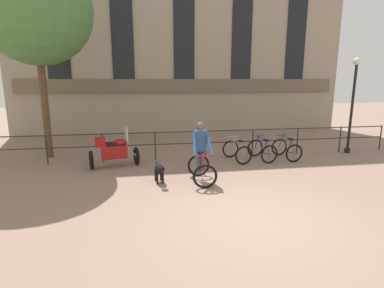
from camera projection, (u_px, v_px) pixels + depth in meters
name	position (u px, v px, depth m)	size (l,w,h in m)	color
ground_plane	(256.00, 218.00, 6.38)	(60.00, 60.00, 0.00)	#8E7060
canal_railing	(205.00, 139.00, 11.25)	(15.05, 0.05, 1.05)	#2D2B28
building_facade	(183.00, 31.00, 15.85)	(18.00, 0.72, 10.90)	gray
cyclist_with_bike	(201.00, 155.00, 8.64)	(0.71, 1.19, 1.70)	black
dog	(159.00, 169.00, 8.50)	(0.30, 0.91, 0.58)	black
parked_motorcycle	(114.00, 151.00, 10.05)	(1.71, 0.95, 1.35)	black
parked_bicycle_near_lamp	(237.00, 151.00, 10.86)	(0.82, 1.20, 0.86)	black
parked_bicycle_mid_left	(262.00, 150.00, 11.01)	(0.78, 1.17, 0.86)	black
parked_bicycle_mid_right	(286.00, 149.00, 11.17)	(0.73, 1.15, 0.86)	black
street_lamp	(353.00, 100.00, 11.73)	(0.28, 0.28, 3.73)	black
tree_canalside_left	(35.00, 8.00, 10.39)	(3.93, 3.93, 7.32)	brown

